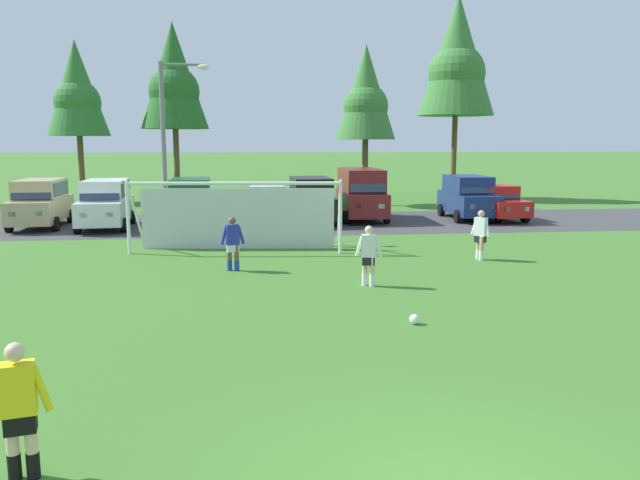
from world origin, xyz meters
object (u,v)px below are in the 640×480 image
at_px(soccer_ball, 415,319).
at_px(parked_car_slot_center_left, 191,201).
at_px(player_striker_near, 233,244).
at_px(street_lamp, 169,149).
at_px(parked_car_slot_right, 361,193).
at_px(parked_car_slot_center, 267,203).
at_px(soccer_goal, 237,214).
at_px(parked_car_slot_far_left, 41,203).
at_px(player_defender_far, 480,235).
at_px(referee, 20,412).
at_px(parked_car_slot_end, 495,202).
at_px(parked_car_slot_far_right, 468,197).
at_px(parked_car_slot_center_right, 311,200).
at_px(player_midfield_center, 369,256).
at_px(parked_car_slot_left, 106,204).

relative_size(soccer_ball, parked_car_slot_center_left, 0.05).
xyz_separation_m(player_striker_near, street_lamp, (-2.56, 6.16, 2.73)).
bearing_deg(parked_car_slot_right, parked_car_slot_center, 177.66).
bearing_deg(soccer_goal, parked_car_slot_far_left, 142.27).
distance_m(soccer_ball, parked_car_slot_right, 17.88).
bearing_deg(player_defender_far, soccer_goal, 160.41).
distance_m(player_defender_far, parked_car_slot_far_left, 19.56).
relative_size(referee, player_striker_near, 1.00).
relative_size(player_defender_far, parked_car_slot_center_left, 0.35).
distance_m(soccer_goal, parked_car_slot_end, 14.49).
bearing_deg(parked_car_slot_end, parked_car_slot_far_right, 161.20).
bearing_deg(parked_car_slot_center_left, street_lamp, -94.49).
xyz_separation_m(parked_car_slot_far_left, parked_car_slot_center_right, (12.33, 0.19, 0.00)).
bearing_deg(parked_car_slot_center, player_defender_far, -58.79).
bearing_deg(soccer_ball, parked_car_slot_center_left, 110.48).
xyz_separation_m(soccer_ball, player_midfield_center, (-0.32, 3.60, 0.71)).
bearing_deg(player_defender_far, parked_car_slot_far_right, 72.39).
bearing_deg(soccer_goal, parked_car_slot_right, 53.44).
relative_size(soccer_ball, parked_car_slot_left, 0.05).
bearing_deg(soccer_ball, parked_car_slot_far_right, 67.01).
bearing_deg(soccer_ball, parked_car_slot_right, 83.54).
xyz_separation_m(parked_car_slot_center_left, parked_car_slot_end, (14.83, 0.33, -0.24)).
xyz_separation_m(referee, parked_car_slot_far_right, (13.45, 22.84, 0.29)).
distance_m(parked_car_slot_center_right, parked_car_slot_right, 2.72).
xyz_separation_m(parked_car_slot_center, parked_car_slot_right, (4.65, -0.19, 0.47)).
xyz_separation_m(soccer_goal, parked_car_slot_center_right, (3.37, 7.13, -0.18)).
bearing_deg(player_midfield_center, referee, -122.42).
bearing_deg(street_lamp, soccer_goal, -43.17).
bearing_deg(parked_car_slot_right, parked_car_slot_left, -171.61).
xyz_separation_m(soccer_ball, parked_car_slot_end, (8.63, 16.94, 0.77)).
distance_m(player_midfield_center, parked_car_slot_center_left, 14.28).
xyz_separation_m(soccer_goal, player_striker_near, (-0.06, -3.69, -0.47)).
bearing_deg(parked_car_slot_center_right, parked_car_slot_far_left, -179.13).
height_order(soccer_ball, parked_car_slot_left, parked_car_slot_left).
relative_size(player_defender_far, parked_car_slot_far_right, 0.35).
distance_m(referee, player_striker_near, 11.69).
bearing_deg(referee, parked_car_slot_left, 100.06).
height_order(referee, parked_car_slot_end, parked_car_slot_end).
relative_size(player_defender_far, parked_car_slot_center, 0.39).
height_order(soccer_goal, parked_car_slot_right, soccer_goal).
height_order(player_defender_far, parked_car_slot_end, parked_car_slot_end).
relative_size(parked_car_slot_far_left, parked_car_slot_end, 1.09).
distance_m(parked_car_slot_left, street_lamp, 5.61).
bearing_deg(soccer_goal, player_midfield_center, -59.45).
distance_m(parked_car_slot_right, street_lamp, 10.43).
relative_size(parked_car_slot_center_left, parked_car_slot_right, 0.97).
height_order(player_midfield_center, parked_car_slot_center_left, parked_car_slot_center_left).
bearing_deg(referee, parked_car_slot_far_right, 59.51).
height_order(parked_car_slot_right, street_lamp, street_lamp).
bearing_deg(parked_car_slot_left, player_striker_near, -59.34).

